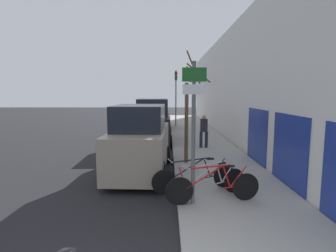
% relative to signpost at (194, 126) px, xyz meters
% --- Properties ---
extents(ground_plane, '(80.00, 80.00, 0.00)m').
position_rel_signpost_xyz_m(ground_plane, '(-1.37, 7.22, -2.04)').
color(ground_plane, black).
extents(sidewalk_curb, '(3.20, 32.00, 0.15)m').
position_rel_signpost_xyz_m(sidewalk_curb, '(1.23, 10.02, -1.96)').
color(sidewalk_curb, '#9E9B93').
rests_on(sidewalk_curb, ground).
extents(building_facade, '(0.23, 32.00, 6.50)m').
position_rel_signpost_xyz_m(building_facade, '(2.98, 9.94, 1.19)').
color(building_facade, silver).
rests_on(building_facade, ground).
extents(signpost, '(0.56, 0.12, 3.38)m').
position_rel_signpost_xyz_m(signpost, '(0.00, 0.00, 0.00)').
color(signpost, '#595B60').
rests_on(signpost, sidewalk_curb).
extents(bicycle_0, '(2.34, 0.56, 0.94)m').
position_rel_signpost_xyz_m(bicycle_0, '(0.50, 0.04, -1.49)').
color(bicycle_0, black).
rests_on(bicycle_0, sidewalk_curb).
extents(bicycle_1, '(2.08, 1.06, 0.90)m').
position_rel_signpost_xyz_m(bicycle_1, '(0.43, 0.34, -1.50)').
color(bicycle_1, black).
rests_on(bicycle_1, sidewalk_curb).
extents(bicycle_2, '(2.35, 0.78, 0.91)m').
position_rel_signpost_xyz_m(bicycle_2, '(0.14, 0.85, -1.50)').
color(bicycle_2, black).
rests_on(bicycle_2, sidewalk_curb).
extents(parked_car_0, '(2.15, 4.41, 2.40)m').
position_rel_signpost_xyz_m(parked_car_0, '(-1.57, 2.96, -0.94)').
color(parked_car_0, gray).
rests_on(parked_car_0, ground).
extents(parked_car_1, '(2.11, 4.48, 2.51)m').
position_rel_signpost_xyz_m(parked_car_1, '(-1.45, 8.57, -0.91)').
color(parked_car_1, black).
rests_on(parked_car_1, ground).
extents(parked_car_2, '(2.13, 4.34, 2.28)m').
position_rel_signpost_xyz_m(parked_car_2, '(-1.52, 13.99, -1.00)').
color(parked_car_2, maroon).
rests_on(parked_car_2, ground).
extents(pedestrian_near, '(0.42, 0.36, 1.63)m').
position_rel_signpost_xyz_m(pedestrian_near, '(1.16, 6.61, -0.95)').
color(pedestrian_near, '#1E2338').
rests_on(pedestrian_near, sidewalk_curb).
extents(street_tree, '(0.94, 1.36, 4.22)m').
position_rel_signpost_xyz_m(street_tree, '(0.15, 3.83, -0.07)').
color(street_tree, brown).
rests_on(street_tree, sidewalk_curb).
extents(traffic_light, '(0.20, 0.30, 4.50)m').
position_rel_signpost_xyz_m(traffic_light, '(0.04, 15.24, 0.99)').
color(traffic_light, '#595B60').
rests_on(traffic_light, sidewalk_curb).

